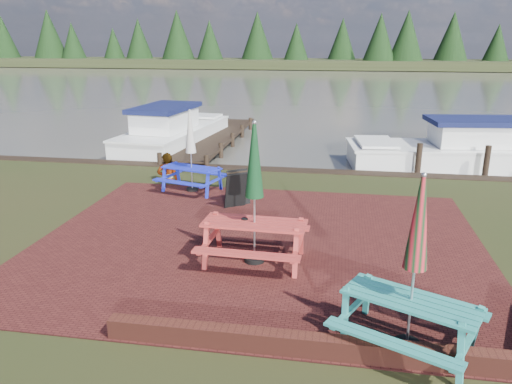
{
  "coord_description": "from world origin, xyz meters",
  "views": [
    {
      "loc": [
        1.53,
        -8.29,
        4.01
      ],
      "look_at": [
        -0.1,
        1.31,
        1.0
      ],
      "focal_mm": 35.0,
      "sensor_mm": 36.0,
      "label": 1
    }
  ],
  "objects_px": {
    "picnic_table_teal": "(412,291)",
    "picnic_table_red": "(254,216)",
    "jetty": "(215,138)",
    "chalkboard": "(237,189)",
    "boat_near": "(455,152)",
    "person": "(167,153)",
    "picnic_table_blue": "(191,164)",
    "boat_jetty": "(173,134)"
  },
  "relations": [
    {
      "from": "chalkboard",
      "to": "boat_jetty",
      "type": "distance_m",
      "value": 8.33
    },
    {
      "from": "picnic_table_red",
      "to": "boat_near",
      "type": "relative_size",
      "value": 0.38
    },
    {
      "from": "chalkboard",
      "to": "boat_near",
      "type": "xyz_separation_m",
      "value": [
        6.29,
        5.79,
        -0.11
      ]
    },
    {
      "from": "chalkboard",
      "to": "boat_jetty",
      "type": "height_order",
      "value": "boat_jetty"
    },
    {
      "from": "picnic_table_teal",
      "to": "chalkboard",
      "type": "bearing_deg",
      "value": 148.26
    },
    {
      "from": "picnic_table_teal",
      "to": "person",
      "type": "distance_m",
      "value": 9.41
    },
    {
      "from": "person",
      "to": "picnic_table_blue",
      "type": "bearing_deg",
      "value": 128.92
    },
    {
      "from": "jetty",
      "to": "person",
      "type": "height_order",
      "value": "person"
    },
    {
      "from": "picnic_table_red",
      "to": "jetty",
      "type": "xyz_separation_m",
      "value": [
        -3.57,
        11.16,
        -0.8
      ]
    },
    {
      "from": "picnic_table_blue",
      "to": "chalkboard",
      "type": "relative_size",
      "value": 2.48
    },
    {
      "from": "picnic_table_red",
      "to": "chalkboard",
      "type": "distance_m",
      "value": 3.29
    },
    {
      "from": "boat_jetty",
      "to": "person",
      "type": "relative_size",
      "value": 4.07
    },
    {
      "from": "picnic_table_teal",
      "to": "jetty",
      "type": "distance_m",
      "value": 14.8
    },
    {
      "from": "picnic_table_blue",
      "to": "person",
      "type": "bearing_deg",
      "value": 156.65
    },
    {
      "from": "picnic_table_teal",
      "to": "boat_jetty",
      "type": "bearing_deg",
      "value": 146.59
    },
    {
      "from": "picnic_table_red",
      "to": "boat_jetty",
      "type": "relative_size",
      "value": 0.38
    },
    {
      "from": "picnic_table_blue",
      "to": "jetty",
      "type": "relative_size",
      "value": 0.24
    },
    {
      "from": "picnic_table_blue",
      "to": "jetty",
      "type": "xyz_separation_m",
      "value": [
        -1.12,
        6.98,
        -0.66
      ]
    },
    {
      "from": "boat_near",
      "to": "boat_jetty",
      "type": "bearing_deg",
      "value": 75.12
    },
    {
      "from": "jetty",
      "to": "boat_jetty",
      "type": "relative_size",
      "value": 1.32
    },
    {
      "from": "chalkboard",
      "to": "picnic_table_teal",
      "type": "bearing_deg",
      "value": -92.32
    },
    {
      "from": "boat_jetty",
      "to": "person",
      "type": "distance_m",
      "value": 5.63
    },
    {
      "from": "picnic_table_teal",
      "to": "picnic_table_red",
      "type": "xyz_separation_m",
      "value": [
        -2.49,
        2.32,
        0.07
      ]
    },
    {
      "from": "picnic_table_teal",
      "to": "picnic_table_red",
      "type": "distance_m",
      "value": 3.4
    },
    {
      "from": "picnic_table_teal",
      "to": "jetty",
      "type": "xyz_separation_m",
      "value": [
        -6.06,
        13.48,
        -0.73
      ]
    },
    {
      "from": "picnic_table_red",
      "to": "person",
      "type": "xyz_separation_m",
      "value": [
        -3.43,
        4.99,
        -0.07
      ]
    },
    {
      "from": "jetty",
      "to": "chalkboard",
      "type": "bearing_deg",
      "value": -72.05
    },
    {
      "from": "chalkboard",
      "to": "picnic_table_red",
      "type": "bearing_deg",
      "value": -107.55
    },
    {
      "from": "jetty",
      "to": "picnic_table_red",
      "type": "bearing_deg",
      "value": -72.25
    },
    {
      "from": "picnic_table_red",
      "to": "jetty",
      "type": "distance_m",
      "value": 11.74
    },
    {
      "from": "jetty",
      "to": "person",
      "type": "relative_size",
      "value": 5.38
    },
    {
      "from": "boat_near",
      "to": "picnic_table_blue",
      "type": "bearing_deg",
      "value": 114.41
    },
    {
      "from": "chalkboard",
      "to": "jetty",
      "type": "xyz_separation_m",
      "value": [
        -2.61,
        8.05,
        -0.34
      ]
    },
    {
      "from": "picnic_table_blue",
      "to": "chalkboard",
      "type": "height_order",
      "value": "picnic_table_blue"
    },
    {
      "from": "picnic_table_teal",
      "to": "picnic_table_blue",
      "type": "xyz_separation_m",
      "value": [
        -4.94,
        6.5,
        -0.08
      ]
    },
    {
      "from": "boat_jetty",
      "to": "boat_near",
      "type": "distance_m",
      "value": 10.49
    },
    {
      "from": "picnic_table_red",
      "to": "picnic_table_blue",
      "type": "bearing_deg",
      "value": 122.61
    },
    {
      "from": "picnic_table_blue",
      "to": "picnic_table_teal",
      "type": "bearing_deg",
      "value": -36.54
    },
    {
      "from": "picnic_table_teal",
      "to": "picnic_table_red",
      "type": "bearing_deg",
      "value": 162.82
    },
    {
      "from": "picnic_table_blue",
      "to": "boat_near",
      "type": "distance_m",
      "value": 9.1
    },
    {
      "from": "picnic_table_blue",
      "to": "jetty",
      "type": "height_order",
      "value": "picnic_table_blue"
    },
    {
      "from": "boat_near",
      "to": "jetty",
      "type": "bearing_deg",
      "value": 68.9
    }
  ]
}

